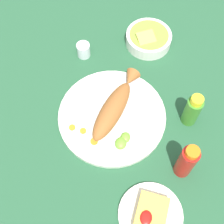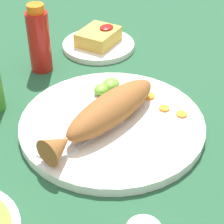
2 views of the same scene
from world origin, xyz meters
name	(u,v)px [view 1 (image 1 of 2)]	position (x,y,z in m)	size (l,w,h in m)	color
ground_plane	(112,117)	(0.00, 0.00, 0.00)	(4.00, 4.00, 0.00)	#235133
main_plate	(112,116)	(0.00, 0.00, 0.01)	(0.36, 0.36, 0.02)	white
fried_fish	(115,106)	(-0.02, 0.00, 0.05)	(0.29, 0.11, 0.06)	#935628
fork_near	(123,93)	(-0.09, 0.01, 0.02)	(0.18, 0.07, 0.00)	silver
fork_far	(134,100)	(-0.07, 0.06, 0.02)	(0.19, 0.02, 0.00)	silver
carrot_slice_near	(72,127)	(0.08, -0.11, 0.02)	(0.02, 0.02, 0.00)	orange
carrot_slice_mid	(83,131)	(0.08, -0.07, 0.02)	(0.02, 0.02, 0.00)	orange
carrot_slice_far	(94,141)	(0.11, -0.03, 0.02)	(0.02, 0.02, 0.00)	orange
lime_wedge_main	(121,143)	(0.09, 0.06, 0.03)	(0.04, 0.04, 0.02)	#6BB233
lime_wedge_side	(125,137)	(0.07, 0.07, 0.03)	(0.04, 0.03, 0.02)	#6BB233
hot_sauce_bottle_red	(187,162)	(0.12, 0.26, 0.08)	(0.05, 0.05, 0.16)	#B21914
hot_sauce_bottle_green	(192,110)	(-0.06, 0.25, 0.06)	(0.05, 0.05, 0.14)	#3D8428
salt_cup	(84,51)	(-0.23, -0.18, 0.02)	(0.05, 0.05, 0.05)	silver
side_plate_fries	(150,215)	(0.28, 0.20, 0.01)	(0.19, 0.19, 0.01)	white
fries_pile	(151,213)	(0.28, 0.20, 0.03)	(0.10, 0.08, 0.04)	gold
guacamole_bowl	(149,38)	(-0.35, 0.04, 0.03)	(0.17, 0.17, 0.06)	white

